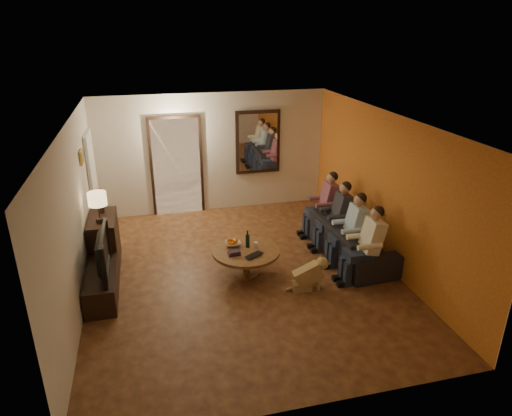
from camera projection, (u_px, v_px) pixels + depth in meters
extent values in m
cube|color=#422011|center=(243.00, 273.00, 7.72)|extent=(5.00, 6.00, 0.01)
cube|color=white|center=(241.00, 120.00, 6.74)|extent=(5.00, 6.00, 0.01)
cube|color=beige|center=(213.00, 153.00, 9.93)|extent=(5.00, 0.02, 2.60)
cube|color=beige|center=(306.00, 309.00, 4.53)|extent=(5.00, 0.02, 2.60)
cube|color=beige|center=(76.00, 217.00, 6.68)|extent=(0.02, 6.00, 2.60)
cube|color=beige|center=(385.00, 189.00, 7.79)|extent=(0.02, 6.00, 2.60)
cube|color=#C25721|center=(385.00, 189.00, 7.78)|extent=(0.01, 6.00, 2.60)
cube|color=#FFE0A5|center=(177.00, 167.00, 9.83)|extent=(1.00, 0.06, 2.10)
cube|color=black|center=(177.00, 167.00, 9.82)|extent=(1.12, 0.04, 2.22)
cube|color=silver|center=(189.00, 173.00, 9.94)|extent=(0.45, 0.03, 1.70)
cube|color=black|center=(258.00, 142.00, 10.04)|extent=(1.00, 0.05, 1.40)
cube|color=white|center=(258.00, 142.00, 10.01)|extent=(0.86, 0.02, 1.26)
cube|color=white|center=(94.00, 185.00, 8.86)|extent=(0.06, 0.85, 2.04)
cube|color=#B28C33|center=(82.00, 157.00, 7.64)|extent=(0.03, 0.28, 0.24)
cube|color=brown|center=(83.00, 157.00, 7.65)|extent=(0.01, 0.22, 0.18)
cube|color=black|center=(105.00, 240.00, 7.91)|extent=(0.45, 0.98, 0.87)
cube|color=black|center=(102.00, 284.00, 7.01)|extent=(0.45, 1.29, 0.43)
imported|color=black|center=(98.00, 253.00, 6.80)|extent=(1.12, 0.15, 0.65)
imported|color=black|center=(349.00, 238.00, 8.24)|extent=(2.23, 0.98, 0.64)
cylinder|color=brown|center=(246.00, 262.00, 7.63)|extent=(1.43, 1.43, 0.45)
imported|color=white|center=(233.00, 244.00, 7.69)|extent=(0.26, 0.26, 0.06)
cylinder|color=silver|center=(256.00, 245.00, 7.61)|extent=(0.06, 0.06, 0.10)
imported|color=black|center=(256.00, 256.00, 7.31)|extent=(0.39, 0.36, 0.03)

